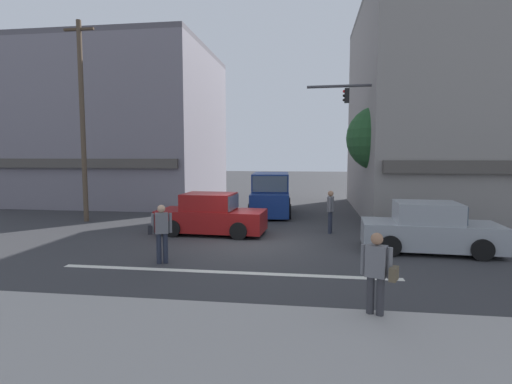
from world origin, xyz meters
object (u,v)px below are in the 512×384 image
object	(u,v)px
street_tree	(379,139)
pedestrian_foreground_with_bag	(377,272)
pedestrian_far_side	(330,209)
van_approaching_near	(271,195)
sedan_waiting_far	(429,230)
utility_pole_near_left	(82,119)
sedan_crossing_rightbound	(211,216)
pedestrian_mid_crossing	(161,230)
traffic_light_mast	(399,128)

from	to	relation	value
street_tree	pedestrian_foreground_with_bag	xyz separation A→B (m)	(-1.78, -11.29, -2.82)
street_tree	pedestrian_far_side	size ratio (longest dim) A/B	3.15
pedestrian_foreground_with_bag	van_approaching_near	bearing A→B (deg)	104.04
sedan_waiting_far	utility_pole_near_left	bearing A→B (deg)	164.30
utility_pole_near_left	sedan_crossing_rightbound	distance (m)	7.85
utility_pole_near_left	sedan_crossing_rightbound	xyz separation A→B (m)	(6.46, -2.09, -3.94)
sedan_waiting_far	street_tree	bearing A→B (deg)	97.30
sedan_crossing_rightbound	pedestrian_mid_crossing	size ratio (longest dim) A/B	2.51
traffic_light_mast	van_approaching_near	world-z (taller)	traffic_light_mast
utility_pole_near_left	pedestrian_foreground_with_bag	bearing A→B (deg)	-40.17
utility_pole_near_left	traffic_light_mast	distance (m)	13.88
utility_pole_near_left	traffic_light_mast	bearing A→B (deg)	1.72
utility_pole_near_left	sedan_waiting_far	size ratio (longest dim) A/B	2.14
van_approaching_near	traffic_light_mast	bearing A→B (deg)	-27.74
pedestrian_mid_crossing	utility_pole_near_left	bearing A→B (deg)	133.72
sedan_crossing_rightbound	pedestrian_far_side	bearing A→B (deg)	9.62
pedestrian_foreground_with_bag	pedestrian_far_side	bearing A→B (deg)	93.11
street_tree	sedan_crossing_rightbound	world-z (taller)	street_tree
sedan_crossing_rightbound	traffic_light_mast	bearing A→B (deg)	18.74
sedan_crossing_rightbound	sedan_waiting_far	xyz separation A→B (m)	(7.52, -1.84, 0.00)
sedan_waiting_far	sedan_crossing_rightbound	bearing A→B (deg)	166.27
sedan_crossing_rightbound	van_approaching_near	world-z (taller)	van_approaching_near
van_approaching_near	street_tree	bearing A→B (deg)	-19.62
street_tree	pedestrian_foreground_with_bag	size ratio (longest dim) A/B	3.15
traffic_light_mast	sedan_crossing_rightbound	bearing A→B (deg)	-161.26
street_tree	pedestrian_mid_crossing	distance (m)	11.09
utility_pole_near_left	traffic_light_mast	size ratio (longest dim) A/B	1.45
street_tree	sedan_waiting_far	xyz separation A→B (m)	(0.71, -5.52, -3.06)
van_approaching_near	pedestrian_far_side	world-z (taller)	van_approaching_near
sedan_waiting_far	van_approaching_near	xyz separation A→B (m)	(-5.76, 7.32, 0.29)
pedestrian_foreground_with_bag	pedestrian_mid_crossing	distance (m)	6.31
utility_pole_near_left	pedestrian_foreground_with_bag	world-z (taller)	utility_pole_near_left
street_tree	van_approaching_near	xyz separation A→B (m)	(-5.05, 1.80, -2.77)
sedan_crossing_rightbound	van_approaching_near	xyz separation A→B (m)	(1.75, 5.48, 0.29)
street_tree	utility_pole_near_left	world-z (taller)	utility_pole_near_left
sedan_waiting_far	pedestrian_far_side	world-z (taller)	pedestrian_far_side
van_approaching_near	pedestrian_foreground_with_bag	world-z (taller)	van_approaching_near
sedan_crossing_rightbound	van_approaching_near	bearing A→B (deg)	72.25
utility_pole_near_left	van_approaching_near	world-z (taller)	utility_pole_near_left
van_approaching_near	pedestrian_far_side	xyz separation A→B (m)	(2.82, -4.71, -0.06)
pedestrian_far_side	van_approaching_near	bearing A→B (deg)	120.90
pedestrian_foreground_with_bag	utility_pole_near_left	bearing A→B (deg)	139.83
sedan_crossing_rightbound	pedestrian_far_side	distance (m)	4.64
pedestrian_far_side	sedan_crossing_rightbound	bearing A→B (deg)	-170.38
pedestrian_mid_crossing	van_approaching_near	bearing A→B (deg)	77.86
van_approaching_near	pedestrian_foreground_with_bag	size ratio (longest dim) A/B	2.82
pedestrian_far_side	traffic_light_mast	bearing A→B (deg)	31.52
van_approaching_near	pedestrian_mid_crossing	world-z (taller)	van_approaching_near
pedestrian_mid_crossing	pedestrian_far_side	bearing A→B (deg)	45.87
traffic_light_mast	sedan_crossing_rightbound	world-z (taller)	traffic_light_mast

